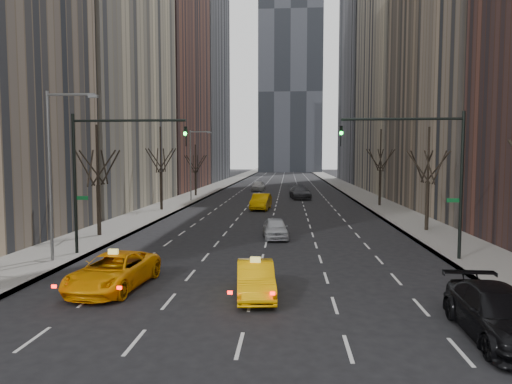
% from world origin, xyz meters
% --- Properties ---
extents(ground, '(400.00, 400.00, 0.00)m').
position_xyz_m(ground, '(0.00, 0.00, 0.00)').
color(ground, black).
rests_on(ground, ground).
extents(sidewalk_left, '(4.50, 320.00, 0.15)m').
position_xyz_m(sidewalk_left, '(-12.25, 70.00, 0.07)').
color(sidewalk_left, slate).
rests_on(sidewalk_left, ground).
extents(sidewalk_right, '(4.50, 320.00, 0.15)m').
position_xyz_m(sidewalk_right, '(12.25, 70.00, 0.07)').
color(sidewalk_right, slate).
rests_on(sidewalk_right, ground).
extents(bld_left_far, '(14.00, 28.00, 44.00)m').
position_xyz_m(bld_left_far, '(-21.50, 66.00, 22.00)').
color(bld_left_far, brown).
rests_on(bld_left_far, ground).
extents(bld_left_deep, '(14.00, 30.00, 60.00)m').
position_xyz_m(bld_left_deep, '(-21.50, 96.00, 30.00)').
color(bld_left_deep, '#5C5C61').
rests_on(bld_left_deep, ground).
extents(bld_right_far, '(14.00, 28.00, 50.00)m').
position_xyz_m(bld_right_far, '(21.50, 64.00, 25.00)').
color(bld_right_far, '#BAAE8E').
rests_on(bld_right_far, ground).
extents(bld_right_deep, '(14.00, 30.00, 58.00)m').
position_xyz_m(bld_right_deep, '(21.50, 95.00, 29.00)').
color(bld_right_deep, '#5C5C61').
rests_on(bld_right_deep, ground).
extents(tower_far, '(24.00, 24.00, 120.00)m').
position_xyz_m(tower_far, '(2.00, 170.00, 60.00)').
color(tower_far, black).
rests_on(tower_far, ground).
extents(tree_lw_b, '(3.36, 3.50, 7.82)m').
position_xyz_m(tree_lw_b, '(-12.00, 18.00, 3.72)').
color(tree_lw_b, black).
rests_on(tree_lw_b, ground).
extents(tree_lw_c, '(3.36, 3.50, 8.74)m').
position_xyz_m(tree_lw_c, '(-12.00, 34.00, 4.04)').
color(tree_lw_c, black).
rests_on(tree_lw_c, ground).
extents(tree_lw_d, '(3.36, 3.50, 7.36)m').
position_xyz_m(tree_lw_d, '(-12.00, 52.00, 3.56)').
color(tree_lw_d, black).
rests_on(tree_lw_d, ground).
extents(tree_rw_b, '(3.36, 3.50, 7.82)m').
position_xyz_m(tree_rw_b, '(12.00, 22.00, 3.72)').
color(tree_rw_b, black).
rests_on(tree_rw_b, ground).
extents(tree_rw_c, '(3.36, 3.50, 8.74)m').
position_xyz_m(tree_rw_c, '(12.00, 40.00, 4.04)').
color(tree_rw_c, black).
rests_on(tree_rw_c, ground).
extents(traffic_mast_left, '(6.69, 0.39, 8.00)m').
position_xyz_m(traffic_mast_left, '(-9.11, 12.00, 5.49)').
color(traffic_mast_left, black).
rests_on(traffic_mast_left, ground).
extents(traffic_mast_right, '(6.69, 0.39, 8.00)m').
position_xyz_m(traffic_mast_right, '(9.11, 12.00, 5.49)').
color(traffic_mast_right, black).
rests_on(traffic_mast_right, ground).
extents(streetlight_near, '(2.83, 0.22, 9.00)m').
position_xyz_m(streetlight_near, '(-10.84, 10.00, 5.62)').
color(streetlight_near, slate).
rests_on(streetlight_near, ground).
extents(streetlight_far, '(2.83, 0.22, 9.00)m').
position_xyz_m(streetlight_far, '(-10.84, 45.00, 5.62)').
color(streetlight_far, slate).
rests_on(streetlight_far, ground).
extents(taxi_suv, '(3.01, 5.66, 1.51)m').
position_xyz_m(taxi_suv, '(-6.10, 5.58, 0.76)').
color(taxi_suv, '#FFA105').
rests_on(taxi_suv, ground).
extents(taxi_sedan, '(1.94, 4.40, 1.41)m').
position_xyz_m(taxi_sedan, '(0.12, 4.94, 0.70)').
color(taxi_sedan, '#FEB005').
rests_on(taxi_sedan, ground).
extents(silver_sedan_ahead, '(2.09, 4.31, 1.42)m').
position_xyz_m(silver_sedan_ahead, '(0.55, 18.47, 0.71)').
color(silver_sedan_ahead, '#ADAFB5').
rests_on(silver_sedan_ahead, ground).
extents(parked_suv_black, '(2.33, 5.48, 1.58)m').
position_xyz_m(parked_suv_black, '(8.05, 1.11, 0.79)').
color(parked_suv_black, black).
rests_on(parked_suv_black, ground).
extents(far_taxi, '(2.23, 5.34, 1.72)m').
position_xyz_m(far_taxi, '(-1.52, 36.06, 0.86)').
color(far_taxi, '#D79704').
rests_on(far_taxi, ground).
extents(far_suv_grey, '(3.20, 6.28, 1.74)m').
position_xyz_m(far_suv_grey, '(3.04, 49.14, 0.87)').
color(far_suv_grey, '#303136').
rests_on(far_suv_grey, ground).
extents(far_car_white, '(2.18, 5.00, 1.68)m').
position_xyz_m(far_car_white, '(-3.70, 63.85, 0.84)').
color(far_car_white, silver).
rests_on(far_car_white, ground).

